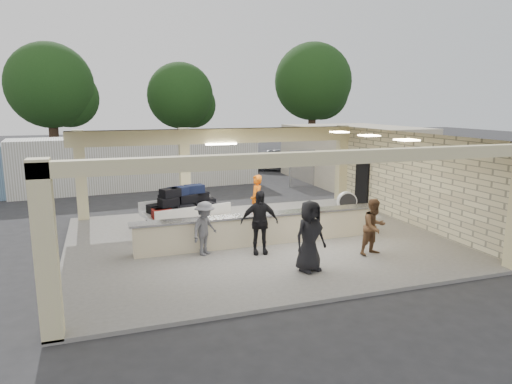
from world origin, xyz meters
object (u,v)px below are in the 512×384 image
object	(u,v)px
baggage_handler	(256,201)
passenger_c	(205,228)
drum_fan	(347,202)
car_white_a	(324,162)
passenger_b	(259,222)
luggage_cart	(183,206)
passenger_a	(374,227)
passenger_d	(310,236)
container_white	(140,162)
car_white_b	(376,158)
car_dark	(281,160)
baggage_counter	(262,229)

from	to	relation	value
baggage_handler	passenger_c	distance (m)	3.61
drum_fan	car_white_a	distance (m)	11.66
passenger_b	luggage_cart	bearing A→B (deg)	129.40
passenger_a	passenger_d	distance (m)	2.46
passenger_c	container_white	bearing A→B (deg)	52.43
drum_fan	container_white	bearing A→B (deg)	140.68
baggage_handler	passenger_a	world-z (taller)	baggage_handler
car_white_b	container_white	size ratio (longest dim) A/B	0.39
drum_fan	car_dark	bearing A→B (deg)	91.71
passenger_c	car_white_a	size ratio (longest dim) A/B	0.31
luggage_cart	passenger_b	world-z (taller)	passenger_b
drum_fan	passenger_a	xyz separation A→B (m)	(-1.91, -4.88, 0.37)
drum_fan	baggage_handler	xyz separation A→B (m)	(-4.15, -0.70, 0.47)
drum_fan	car_white_b	xyz separation A→B (m)	(8.83, 11.37, 0.22)
luggage_cart	container_white	distance (m)	9.83
passenger_d	car_dark	size ratio (longest dim) A/B	0.46
drum_fan	passenger_b	size ratio (longest dim) A/B	0.46
luggage_cart	passenger_d	size ratio (longest dim) A/B	1.59
car_white_a	car_white_b	size ratio (longest dim) A/B	1.04
drum_fan	car_white_b	world-z (taller)	car_white_b
passenger_d	car_dark	bearing A→B (deg)	55.12
baggage_handler	baggage_counter	bearing A→B (deg)	-11.50
baggage_handler	passenger_d	bearing A→B (deg)	1.36
car_dark	container_white	bearing A→B (deg)	133.98
baggage_handler	car_dark	size ratio (longest dim) A/B	0.46
passenger_d	car_white_b	size ratio (longest dim) A/B	0.39
car_white_b	baggage_handler	bearing A→B (deg)	142.94
luggage_cart	passenger_c	bearing A→B (deg)	-99.19
drum_fan	car_white_a	bearing A→B (deg)	79.31
passenger_d	passenger_a	bearing A→B (deg)	-0.84
passenger_c	car_white_a	xyz separation A→B (m)	(11.11, 14.07, -0.16)
passenger_c	passenger_a	bearing A→B (deg)	-59.64
baggage_handler	container_white	size ratio (longest dim) A/B	0.15
drum_fan	passenger_b	distance (m)	6.31
luggage_cart	passenger_d	distance (m)	5.52
passenger_d	container_white	bearing A→B (deg)	86.92
baggage_handler	car_white_b	bearing A→B (deg)	135.94
passenger_c	luggage_cart	bearing A→B (deg)	52.55
car_dark	container_white	xyz separation A→B (m)	(-9.72, -3.60, 0.70)
car_white_b	passenger_c	bearing A→B (deg)	143.49
car_white_a	car_white_b	xyz separation A→B (m)	(4.37, 0.60, 0.04)
passenger_b	car_white_b	distance (m)	20.52
car_white_b	car_white_a	bearing A→B (deg)	107.86
container_white	baggage_counter	bearing A→B (deg)	-81.92
passenger_d	passenger_c	bearing A→B (deg)	121.97
luggage_cart	drum_fan	world-z (taller)	luggage_cart
luggage_cart	passenger_b	xyz separation A→B (m)	(1.74, -3.11, 0.07)
baggage_counter	baggage_handler	xyz separation A→B (m)	(0.54, 2.10, 0.46)
passenger_a	passenger_b	size ratio (longest dim) A/B	0.88
baggage_handler	car_dark	xyz separation A→B (m)	(6.44, 13.52, -0.35)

